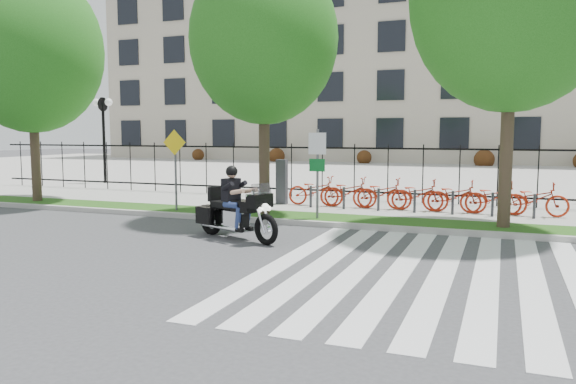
% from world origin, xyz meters
% --- Properties ---
extents(ground, '(120.00, 120.00, 0.00)m').
position_xyz_m(ground, '(0.00, 0.00, 0.00)').
color(ground, '#3A3A3C').
rests_on(ground, ground).
extents(curb, '(60.00, 0.20, 0.15)m').
position_xyz_m(curb, '(0.00, 4.10, 0.07)').
color(curb, '#A2A199').
rests_on(curb, ground).
extents(grass_verge, '(60.00, 1.50, 0.15)m').
position_xyz_m(grass_verge, '(0.00, 4.95, 0.07)').
color(grass_verge, '#1E4812').
rests_on(grass_verge, ground).
extents(sidewalk, '(60.00, 3.50, 0.15)m').
position_xyz_m(sidewalk, '(0.00, 7.45, 0.07)').
color(sidewalk, gray).
rests_on(sidewalk, ground).
extents(plaza, '(80.00, 34.00, 0.10)m').
position_xyz_m(plaza, '(0.00, 25.00, 0.05)').
color(plaza, gray).
rests_on(plaza, ground).
extents(crosswalk_stripes, '(5.70, 8.00, 0.01)m').
position_xyz_m(crosswalk_stripes, '(4.83, 0.00, 0.01)').
color(crosswalk_stripes, silver).
rests_on(crosswalk_stripes, ground).
extents(iron_fence, '(30.00, 0.06, 2.00)m').
position_xyz_m(iron_fence, '(0.00, 9.20, 1.15)').
color(iron_fence, black).
rests_on(iron_fence, sidewalk).
extents(office_building, '(60.00, 21.90, 20.15)m').
position_xyz_m(office_building, '(0.00, 44.92, 9.97)').
color(office_building, '#AFA68D').
rests_on(office_building, ground).
extents(lamp_post_left, '(1.06, 0.70, 4.25)m').
position_xyz_m(lamp_post_left, '(-12.00, 12.00, 3.21)').
color(lamp_post_left, black).
rests_on(lamp_post_left, ground).
extents(street_tree_0, '(4.93, 4.93, 8.05)m').
position_xyz_m(street_tree_0, '(-9.23, 4.95, 5.36)').
color(street_tree_0, '#3B2D20').
rests_on(street_tree_0, grass_verge).
extents(street_tree_1, '(4.31, 4.31, 7.58)m').
position_xyz_m(street_tree_1, '(-0.45, 4.95, 5.24)').
color(street_tree_1, '#3B2D20').
rests_on(street_tree_1, grass_verge).
extents(bike_share_station, '(8.92, 0.87, 1.50)m').
position_xyz_m(bike_share_station, '(3.64, 7.20, 0.65)').
color(bike_share_station, '#2D2D33').
rests_on(bike_share_station, sidewalk).
extents(sign_pole_regulatory, '(0.50, 0.09, 2.50)m').
position_xyz_m(sign_pole_regulatory, '(1.32, 4.58, 1.74)').
color(sign_pole_regulatory, '#59595B').
rests_on(sign_pole_regulatory, grass_verge).
extents(sign_pole_warning, '(0.78, 0.09, 2.49)m').
position_xyz_m(sign_pole_warning, '(-3.28, 4.58, 1.74)').
color(sign_pole_warning, '#59595B').
rests_on(sign_pole_warning, grass_verge).
extents(motorcycle_rider, '(2.60, 1.43, 2.13)m').
position_xyz_m(motorcycle_rider, '(0.23, 1.70, 0.71)').
color(motorcycle_rider, black).
rests_on(motorcycle_rider, ground).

